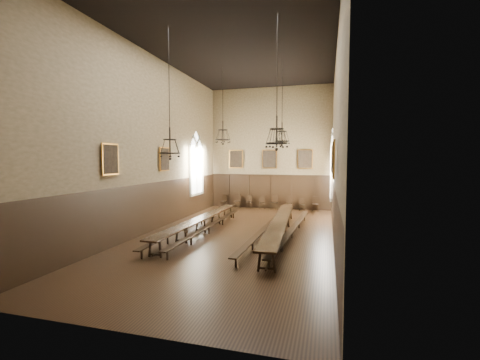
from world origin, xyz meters
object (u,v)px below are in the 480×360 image
at_px(bench_right_outer, 292,232).
at_px(chandelier_front_right, 277,134).
at_px(chair_2, 249,204).
at_px(chair_6, 302,207).
at_px(chair_1, 237,204).
at_px(chair_3, 262,205).
at_px(table_right, 280,229).
at_px(chair_7, 315,207).
at_px(chandelier_front_left, 170,145).
at_px(chair_0, 224,203).
at_px(table_left, 201,225).
at_px(chandelier_back_right, 282,136).
at_px(bench_left_inner, 209,228).
at_px(chair_4, 274,205).
at_px(bench_left_outer, 187,228).
at_px(bench_right_inner, 264,231).
at_px(chair_5, 289,206).
at_px(chandelier_back_left, 223,135).

bearing_deg(bench_right_outer, chandelier_front_right, -95.41).
xyz_separation_m(chair_2, chair_6, (3.92, -0.14, -0.03)).
height_order(chair_1, chair_3, chair_1).
xyz_separation_m(table_right, chair_7, (1.32, 8.33, -0.11)).
relative_size(chair_7, chandelier_front_left, 0.20).
bearing_deg(chair_0, chair_6, 18.28).
bearing_deg(bench_right_outer, table_left, -179.73).
bearing_deg(chandelier_back_right, chair_3, 110.82).
bearing_deg(chair_6, table_left, -129.16).
xyz_separation_m(bench_left_inner, chair_7, (4.82, 8.52, 0.04)).
height_order(bench_left_inner, chair_4, chair_4).
bearing_deg(chair_7, bench_left_outer, -126.37).
bearing_deg(chair_0, chair_7, 18.90).
xyz_separation_m(bench_right_inner, chair_5, (0.17, 8.50, 0.02)).
bearing_deg(chair_0, table_right, -36.92).
height_order(table_left, chair_5, chair_5).
relative_size(bench_left_outer, chair_0, 10.12).
height_order(chair_0, chair_2, chair_2).
relative_size(chair_0, chair_1, 0.90).
xyz_separation_m(table_left, chair_7, (5.34, 8.34, -0.07)).
xyz_separation_m(table_left, table_right, (4.01, 0.01, 0.04)).
height_order(chair_5, chair_7, chair_7).
bearing_deg(chair_0, chair_5, 18.97).
height_order(bench_right_outer, chair_7, chair_7).
bearing_deg(chair_3, chandelier_back_right, -84.28).
bearing_deg(table_left, chair_4, 73.86).
relative_size(table_left, chandelier_back_left, 2.21).
bearing_deg(bench_right_outer, bench_left_inner, -177.07).
xyz_separation_m(chair_1, chandelier_back_left, (0.73, -5.59, 4.78)).
bearing_deg(chair_4, chair_6, 10.05).
xyz_separation_m(chair_5, chair_7, (1.87, -0.03, 0.01)).
bearing_deg(bench_right_inner, chair_4, 96.00).
xyz_separation_m(bench_right_outer, chair_6, (-0.18, 8.26, -0.02)).
bearing_deg(chair_4, table_left, -94.89).
height_order(bench_left_inner, chandelier_back_right, chandelier_back_right).
height_order(chair_0, chandelier_front_left, chandelier_front_left).
bearing_deg(chair_4, bench_left_inner, -91.31).
bearing_deg(bench_right_outer, chandelier_back_left, 147.84).
relative_size(bench_left_inner, chair_1, 9.11).
height_order(bench_left_outer, chair_3, chair_3).
xyz_separation_m(bench_left_outer, chandelier_back_left, (0.90, 3.05, 4.83)).
bearing_deg(table_left, bench_right_outer, 0.27).
xyz_separation_m(bench_left_outer, chair_6, (5.01, 8.62, -0.01)).
height_order(bench_left_outer, chandelier_back_right, chandelier_back_right).
height_order(chair_4, chair_6, chair_4).
height_order(bench_right_outer, chandelier_back_left, chandelier_back_left).
height_order(table_left, chair_3, chair_3).
distance_m(chair_6, chandelier_back_right, 7.52).
bearing_deg(chair_2, chandelier_front_left, -86.96).
relative_size(chair_0, chandelier_back_right, 0.21).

